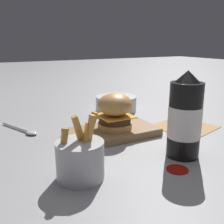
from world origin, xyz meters
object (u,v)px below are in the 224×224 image
serving_board (112,132)px  fries_basket (80,159)px  side_bowl (116,103)px  spoon (26,131)px  ketchup_bottle (185,118)px  burger (115,111)px

serving_board → fries_basket: 0.25m
serving_board → side_bowl: 0.28m
serving_board → fries_basket: (-0.17, -0.18, 0.03)m
spoon → ketchup_bottle: bearing=17.2°
side_bowl → spoon: size_ratio=0.96×
ketchup_bottle → spoon: size_ratio=1.24×
burger → ketchup_bottle: size_ratio=0.50×
serving_board → fries_basket: size_ratio=1.93×
serving_board → ketchup_bottle: size_ratio=1.26×
fries_basket → spoon: (-0.05, 0.33, -0.04)m
fries_basket → spoon: 0.34m
serving_board → ketchup_bottle: (0.09, -0.20, 0.08)m
fries_basket → side_bowl: (0.32, 0.42, -0.01)m
ketchup_bottle → spoon: ketchup_bottle is taller
fries_basket → serving_board: bearing=47.1°
serving_board → ketchup_bottle: bearing=-66.8°
ketchup_bottle → fries_basket: (-0.26, 0.02, -0.05)m
serving_board → side_bowl: bearing=58.4°
burger → ketchup_bottle: ketchup_bottle is taller
burger → fries_basket: size_ratio=0.77×
fries_basket → spoon: fries_basket is taller
ketchup_bottle → side_bowl: bearing=82.0°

